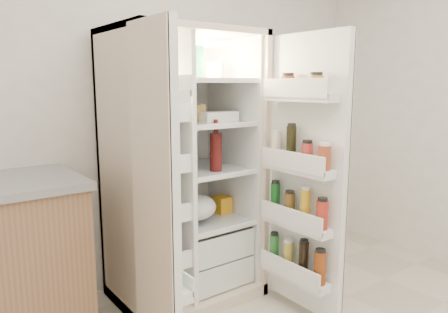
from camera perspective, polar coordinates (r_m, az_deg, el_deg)
wall_back at (r=3.14m, az=-9.40°, el=7.64°), size 4.00×0.02×2.70m
refrigerator at (r=2.93m, az=-5.65°, el=-4.41°), size 0.92×0.70×1.80m
freezer_door at (r=2.14m, az=-9.10°, el=-5.71°), size 0.15×0.40×1.72m
fridge_door at (r=2.67m, az=10.85°, el=-3.07°), size 0.17×0.58×1.72m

